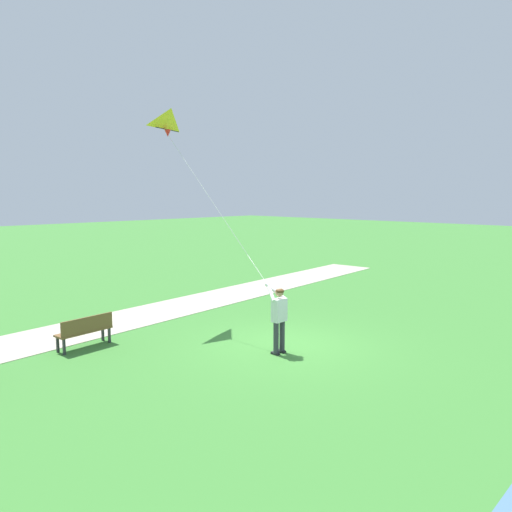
% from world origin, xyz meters
% --- Properties ---
extents(ground_plane, '(120.00, 120.00, 0.00)m').
position_xyz_m(ground_plane, '(0.00, 0.00, 0.00)').
color(ground_plane, '#3D7F33').
extents(walkway_path, '(4.83, 32.09, 0.02)m').
position_xyz_m(walkway_path, '(5.55, 2.00, 0.01)').
color(walkway_path, '#B7AD99').
rests_on(walkway_path, ground).
extents(person_kite_flyer, '(0.61, 0.52, 1.83)m').
position_xyz_m(person_kite_flyer, '(-0.32, 0.62, 1.05)').
color(person_kite_flyer, '#232328').
rests_on(person_kite_flyer, ground).
extents(flying_kite, '(4.45, 1.29, 4.98)m').
position_xyz_m(flying_kite, '(4.11, 0.60, 6.29)').
color(flying_kite, yellow).
extents(park_bench_near_walkway, '(0.55, 1.53, 0.88)m').
position_xyz_m(park_bench_near_walkway, '(3.73, 3.87, 0.51)').
color(park_bench_near_walkway, brown).
rests_on(park_bench_near_walkway, ground).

